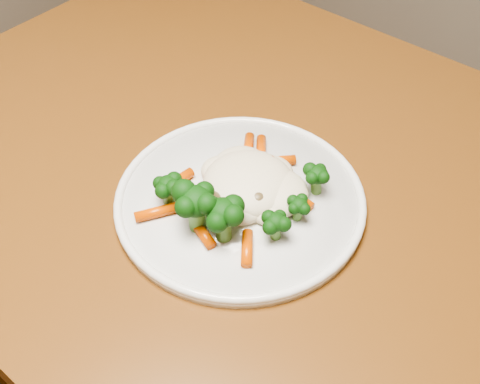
{
  "coord_description": "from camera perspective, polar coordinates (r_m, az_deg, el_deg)",
  "views": [
    {
      "loc": [
        0.3,
        -0.22,
        1.25
      ],
      "look_at": [
        0.0,
        0.14,
        0.77
      ],
      "focal_mm": 45.0,
      "sensor_mm": 36.0,
      "label": 1
    }
  ],
  "objects": [
    {
      "name": "meal",
      "position": [
        0.66,
        -0.1,
        0.17
      ],
      "size": [
        0.16,
        0.2,
        0.05
      ],
      "color": "beige",
      "rests_on": "plate"
    },
    {
      "name": "dining_table",
      "position": [
        0.8,
        4.08,
        -4.66
      ],
      "size": [
        1.09,
        0.73,
        0.75
      ],
      "rotation": [
        0.0,
        0.0,
        -0.0
      ],
      "color": "brown",
      "rests_on": "ground"
    },
    {
      "name": "plate",
      "position": [
        0.69,
        -0.0,
        -0.85
      ],
      "size": [
        0.28,
        0.28,
        0.01
      ],
      "primitive_type": "cylinder",
      "color": "white",
      "rests_on": "dining_table"
    }
  ]
}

